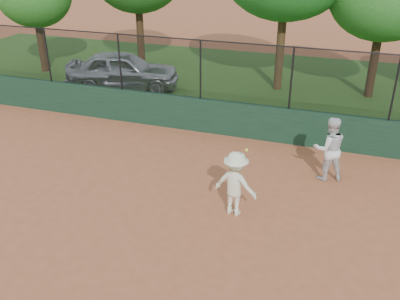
% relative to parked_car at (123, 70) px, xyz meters
% --- Properties ---
extents(ground, '(80.00, 80.00, 0.00)m').
position_rel_parked_car_xyz_m(ground, '(5.30, -9.41, -0.83)').
color(ground, '#A55635').
rests_on(ground, ground).
extents(back_wall, '(26.00, 0.20, 1.20)m').
position_rel_parked_car_xyz_m(back_wall, '(5.30, -3.41, -0.23)').
color(back_wall, '#193824').
rests_on(back_wall, ground).
extents(grass_strip, '(36.00, 12.00, 0.01)m').
position_rel_parked_car_xyz_m(grass_strip, '(5.30, 2.59, -0.83)').
color(grass_strip, '#234716').
rests_on(grass_strip, ground).
extents(parked_car, '(5.25, 3.33, 1.66)m').
position_rel_parked_car_xyz_m(parked_car, '(0.00, 0.00, 0.00)').
color(parked_car, '#A2A6AC').
rests_on(parked_car, ground).
extents(player_second, '(1.09, 0.98, 1.84)m').
position_rel_parked_car_xyz_m(player_second, '(9.25, -5.42, 0.09)').
color(player_second, silver).
rests_on(player_second, ground).
extents(player_main, '(1.16, 0.82, 2.01)m').
position_rel_parked_car_xyz_m(player_main, '(7.27, -7.99, 0.00)').
color(player_main, beige).
rests_on(player_main, ground).
extents(fence_assembly, '(26.00, 0.06, 2.00)m').
position_rel_parked_car_xyz_m(fence_assembly, '(5.27, -3.41, 1.40)').
color(fence_assembly, black).
rests_on(fence_assembly, back_wall).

